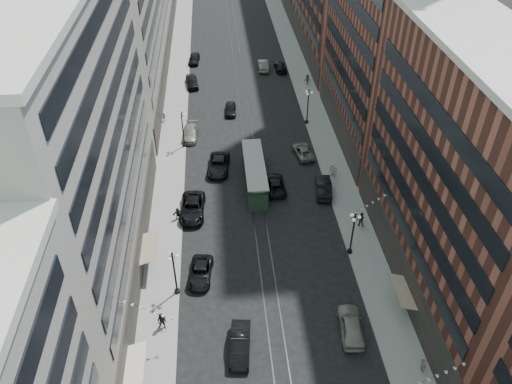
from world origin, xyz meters
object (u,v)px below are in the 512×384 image
object	(u,v)px
pedestrian_2	(162,321)
pedestrian_7	(361,219)
lamppost_se_mid	(308,105)
pedestrian_8	(335,172)
lamppost_sw_mid	(183,128)
pedestrian_9	(307,80)
car_9	(194,59)
car_11	(303,151)
car_extra_0	(192,82)
car_extra_1	(219,165)
pedestrian_6	(164,117)
lamppost_sw_far	(174,272)
car_7	(192,208)
car_12	(280,66)
pedestrian_1	(139,384)
pedestrian_5	(178,213)
car_10	(323,187)
car_13	(231,109)
pedestrian_extra_0	(332,169)
streetcar	(255,174)
car_extra_2	(275,184)
car_8	(190,133)
car_2	(200,273)
lamppost_se_far	(353,232)
car_5	(240,344)
car_14	(263,65)
car_4	(351,326)
pedestrian_4	(423,365)

from	to	relation	value
pedestrian_2	pedestrian_7	bearing A→B (deg)	50.61
lamppost_se_mid	pedestrian_8	distance (m)	14.44
lamppost_sw_mid	pedestrian_9	world-z (taller)	lamppost_sw_mid
car_9	car_11	xyz separation A→B (m)	(15.35, -32.94, -0.10)
car_extra_0	car_extra_1	distance (m)	25.84
car_11	pedestrian_8	bearing A→B (deg)	112.11
pedestrian_6	lamppost_sw_far	bearing A→B (deg)	98.38
car_7	car_12	bearing A→B (deg)	71.90
pedestrian_1	pedestrian_5	distance (m)	21.79
car_10	car_13	size ratio (longest dim) A/B	1.27
car_7	pedestrian_extra_0	distance (m)	19.04
streetcar	pedestrian_extra_0	size ratio (longest dim) A/B	6.48
lamppost_se_mid	pedestrian_6	distance (m)	21.89
streetcar	car_10	size ratio (longest dim) A/B	2.17
car_7	pedestrian_7	size ratio (longest dim) A/B	3.29
car_extra_2	car_9	bearing A→B (deg)	-76.26
pedestrian_8	pedestrian_extra_0	world-z (taller)	pedestrian_8
lamppost_sw_mid	pedestrian_6	world-z (taller)	lamppost_sw_mid
car_10	pedestrian_extra_0	world-z (taller)	pedestrian_extra_0
car_8	car_13	distance (m)	9.13
car_9	streetcar	bearing A→B (deg)	-72.23
car_2	car_7	size ratio (longest dim) A/B	0.81
lamppost_sw_far	pedestrian_8	xyz separation A→B (m)	(19.67, 17.77, -2.06)
lamppost_se_far	car_5	bearing A→B (deg)	-138.52
car_12	car_extra_2	distance (m)	35.92
pedestrian_2	car_8	world-z (taller)	pedestrian_2
car_13	pedestrian_7	size ratio (longest dim) A/B	2.24
car_12	car_13	world-z (taller)	car_12
car_5	pedestrian_2	world-z (taller)	pedestrian_2
car_2	car_14	distance (m)	51.52
pedestrian_2	car_12	bearing A→B (deg)	92.97
car_7	pedestrian_9	distance (m)	38.14
pedestrian_9	car_13	bearing A→B (deg)	-126.71
car_2	car_9	world-z (taller)	car_9
car_5	car_7	world-z (taller)	car_7
pedestrian_6	car_extra_0	bearing A→B (deg)	-105.55
car_2	car_12	size ratio (longest dim) A/B	1.00
car_2	car_4	xyz separation A→B (m)	(13.75, -7.92, 0.20)
pedestrian_2	pedestrian_4	world-z (taller)	pedestrian_2
lamppost_sw_mid	car_extra_1	world-z (taller)	lamppost_sw_mid
pedestrian_7	car_extra_0	bearing A→B (deg)	-47.27
pedestrian_7	pedestrian_9	distance (m)	36.84
car_7	car_10	world-z (taller)	car_10
streetcar	car_5	size ratio (longest dim) A/B	2.28
pedestrian_2	car_12	size ratio (longest dim) A/B	0.39
car_9	car_8	bearing A→B (deg)	-84.60
car_11	pedestrian_6	size ratio (longest dim) A/B	3.24
lamppost_se_far	car_extra_1	xyz separation A→B (m)	(-13.70, 16.89, -2.29)
pedestrian_8	pedestrian_5	bearing A→B (deg)	-9.68
car_5	car_14	bearing A→B (deg)	88.18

